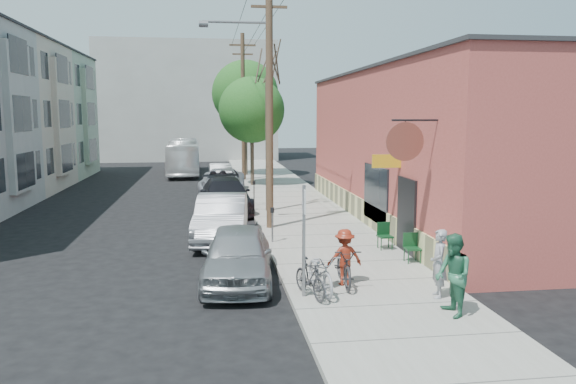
{
  "coord_description": "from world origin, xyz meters",
  "views": [
    {
      "loc": [
        0.08,
        -18.43,
        4.65
      ],
      "look_at": [
        3.25,
        4.18,
        1.5
      ],
      "focal_mm": 35.0,
      "sensor_mm": 36.0,
      "label": 1
    }
  ],
  "objects": [
    {
      "name": "car_2",
      "position": [
        0.8,
        8.39,
        0.81
      ],
      "size": [
        2.6,
        5.68,
        1.61
      ],
      "primitive_type": "imported",
      "rotation": [
        0.0,
        0.0,
        0.06
      ],
      "color": "black",
      "rests_on": "ground"
    },
    {
      "name": "patio_chair_a",
      "position": [
        5.9,
        -0.55,
        0.59
      ],
      "size": [
        0.54,
        0.54,
        0.88
      ],
      "primitive_type": null,
      "rotation": [
        0.0,
        0.0,
        0.09
      ],
      "color": "#0F371A",
      "rests_on": "sidewalk"
    },
    {
      "name": "parking_meter_near",
      "position": [
        2.25,
        1.03,
        0.98
      ],
      "size": [
        0.14,
        0.14,
        1.24
      ],
      "color": "slate",
      "rests_on": "sidewalk"
    },
    {
      "name": "ground",
      "position": [
        0.0,
        0.0,
        0.0
      ],
      "size": [
        120.0,
        120.0,
        0.0
      ],
      "primitive_type": "plane",
      "color": "black"
    },
    {
      "name": "patron_grey",
      "position": [
        5.64,
        -5.6,
        1.01
      ],
      "size": [
        0.53,
        0.7,
        1.71
      ],
      "primitive_type": "imported",
      "rotation": [
        0.0,
        0.0,
        -1.78
      ],
      "color": "gray",
      "rests_on": "sidewalk"
    },
    {
      "name": "car_4",
      "position": [
        0.8,
        19.67,
        0.68
      ],
      "size": [
        1.57,
        4.2,
        1.37
      ],
      "primitive_type": "imported",
      "rotation": [
        0.0,
        0.0,
        0.03
      ],
      "color": "#979C9E",
      "rests_on": "ground"
    },
    {
      "name": "tree_leafy_mid",
      "position": [
        2.8,
        17.58,
        4.95
      ],
      "size": [
        4.21,
        4.21,
        6.91
      ],
      "color": "#44392C",
      "rests_on": "sidewalk"
    },
    {
      "name": "cafe_building",
      "position": [
        8.99,
        4.99,
        3.3
      ],
      "size": [
        6.6,
        20.2,
        6.61
      ],
      "color": "#AB463F",
      "rests_on": "ground"
    },
    {
      "name": "patron_green",
      "position": [
        5.44,
        -6.89,
        1.09
      ],
      "size": [
        0.72,
        0.92,
        1.87
      ],
      "primitive_type": "imported",
      "rotation": [
        0.0,
        0.0,
        -1.58
      ],
      "color": "#296647",
      "rests_on": "sidewalk"
    },
    {
      "name": "utility_pole_near",
      "position": [
        2.39,
        3.67,
        5.41
      ],
      "size": [
        3.57,
        0.28,
        10.0
      ],
      "color": "#503A28",
      "rests_on": "sidewalk"
    },
    {
      "name": "car_1",
      "position": [
        0.48,
        2.17,
        0.85
      ],
      "size": [
        2.26,
        5.3,
        1.7
      ],
      "primitive_type": "imported",
      "rotation": [
        0.0,
        0.0,
        -0.09
      ],
      "color": "#97979E",
      "rests_on": "ground"
    },
    {
      "name": "parking_meter_far",
      "position": [
        2.25,
        9.22,
        0.98
      ],
      "size": [
        0.14,
        0.14,
        1.24
      ],
      "color": "slate",
      "rests_on": "sidewalk"
    },
    {
      "name": "tree_bare",
      "position": [
        2.8,
        7.68,
        3.29
      ],
      "size": [
        0.24,
        0.24,
        6.27
      ],
      "color": "#44392C",
      "rests_on": "sidewalk"
    },
    {
      "name": "cyclist",
      "position": [
        3.59,
        -4.26,
        0.9
      ],
      "size": [
        1.04,
        0.68,
        1.51
      ],
      "primitive_type": "imported",
      "rotation": [
        0.0,
        0.0,
        3.27
      ],
      "color": "maroon",
      "rests_on": "sidewalk"
    },
    {
      "name": "sign_post",
      "position": [
        2.35,
        -5.08,
        1.83
      ],
      "size": [
        0.07,
        0.45,
        2.8
      ],
      "color": "slate",
      "rests_on": "sidewalk"
    },
    {
      "name": "sidewalk",
      "position": [
        4.25,
        11.0,
        0.07
      ],
      "size": [
        4.5,
        58.0,
        0.15
      ],
      "primitive_type": "cube",
      "color": "gray",
      "rests_on": "ground"
    },
    {
      "name": "patio_chair_b",
      "position": [
        6.2,
        -2.33,
        0.59
      ],
      "size": [
        0.53,
        0.53,
        0.88
      ],
      "primitive_type": null,
      "rotation": [
        0.0,
        0.0,
        -0.05
      ],
      "color": "#0F371A",
      "rests_on": "sidewalk"
    },
    {
      "name": "end_cap_building",
      "position": [
        -2.0,
        42.0,
        6.0
      ],
      "size": [
        18.0,
        8.0,
        12.0
      ],
      "primitive_type": "cube",
      "color": "#A3A29E",
      "rests_on": "ground"
    },
    {
      "name": "parked_bike_b",
      "position": [
        2.84,
        -4.81,
        0.67
      ],
      "size": [
        0.88,
        2.04,
        1.04
      ],
      "primitive_type": "imported",
      "rotation": [
        0.0,
        0.0,
        0.1
      ],
      "color": "gray",
      "rests_on": "sidewalk"
    },
    {
      "name": "car_0",
      "position": [
        0.8,
        -3.23,
        0.79
      ],
      "size": [
        2.28,
        4.8,
        1.59
      ],
      "primitive_type": "imported",
      "rotation": [
        0.0,
        0.0,
        -0.09
      ],
      "color": "#94979B",
      "rests_on": "ground"
    },
    {
      "name": "bus",
      "position": [
        -1.93,
        26.35,
        1.39
      ],
      "size": [
        2.54,
        9.99,
        2.77
      ],
      "primitive_type": "imported",
      "rotation": [
        0.0,
        0.0,
        0.02
      ],
      "color": "white",
      "rests_on": "ground"
    },
    {
      "name": "cyclist_bike",
      "position": [
        3.59,
        -4.26,
        0.67
      ],
      "size": [
        0.82,
        2.02,
        1.04
      ],
      "primitive_type": "imported",
      "rotation": [
        0.0,
        0.0,
        -0.07
      ],
      "color": "black",
      "rests_on": "sidewalk"
    },
    {
      "name": "car_3",
      "position": [
        0.8,
        14.38,
        0.75
      ],
      "size": [
        2.92,
        5.61,
        1.51
      ],
      "primitive_type": "imported",
      "rotation": [
        0.0,
        0.0,
        -0.08
      ],
      "color": "#ACACB4",
      "rests_on": "ground"
    },
    {
      "name": "parked_bike_a",
      "position": [
        2.49,
        -5.15,
        0.63
      ],
      "size": [
        0.88,
        1.67,
        0.97
      ],
      "primitive_type": "imported",
      "rotation": [
        0.0,
        0.0,
        0.28
      ],
      "color": "black",
      "rests_on": "sidewalk"
    },
    {
      "name": "tree_leafy_far",
      "position": [
        2.8,
        23.85,
        6.2
      ],
      "size": [
        4.94,
        4.94,
        8.53
      ],
      "color": "#44392C",
      "rests_on": "sidewalk"
    },
    {
      "name": "utility_pole_far",
      "position": [
        2.45,
        20.78,
        5.34
      ],
      "size": [
        1.8,
        0.28,
        10.0
      ],
      "color": "#503A28",
      "rests_on": "sidewalk"
    }
  ]
}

